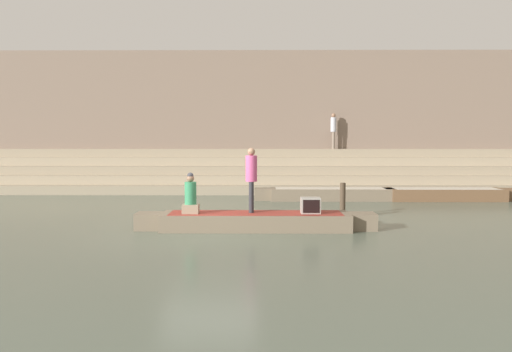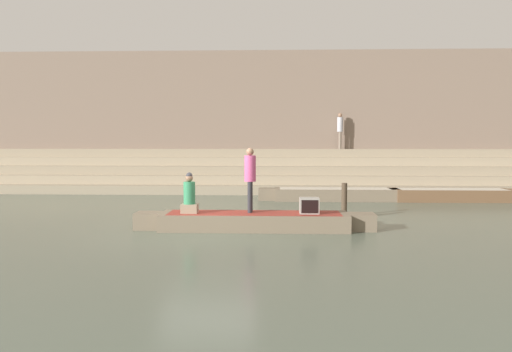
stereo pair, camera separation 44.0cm
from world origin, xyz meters
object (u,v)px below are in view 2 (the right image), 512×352
(moored_boat_shore, at_px, (334,194))
(rowboat_main, at_px, (254,221))
(person_standing, at_px, (250,175))
(moored_boat_distant, at_px, (452,195))
(tv_set, at_px, (309,206))
(person_rowing, at_px, (189,196))
(person_on_steps, at_px, (340,128))
(mooring_post, at_px, (344,200))

(moored_boat_shore, bearing_deg, rowboat_main, -119.06)
(person_standing, bearing_deg, moored_boat_distant, 42.99)
(rowboat_main, height_order, person_standing, person_standing)
(tv_set, relative_size, moored_boat_distant, 0.09)
(person_standing, bearing_deg, moored_boat_shore, 67.88)
(person_rowing, relative_size, person_on_steps, 0.63)
(person_rowing, distance_m, person_on_steps, 12.66)
(rowboat_main, distance_m, person_on_steps, 12.07)
(moored_boat_shore, xyz_separation_m, moored_boat_distant, (4.57, -0.07, 0.00))
(person_rowing, xyz_separation_m, tv_set, (3.18, 0.05, -0.24))
(tv_set, distance_m, moored_boat_distant, 8.89)
(person_rowing, relative_size, moored_boat_distant, 0.19)
(rowboat_main, relative_size, person_standing, 3.70)
(person_rowing, distance_m, mooring_post, 5.11)
(person_on_steps, bearing_deg, rowboat_main, -1.40)
(moored_boat_shore, height_order, mooring_post, mooring_post)
(person_rowing, relative_size, tv_set, 2.12)
(person_standing, bearing_deg, rowboat_main, -42.23)
(moored_boat_distant, xyz_separation_m, mooring_post, (-4.75, -4.07, 0.27))
(person_rowing, height_order, mooring_post, person_rowing)
(moored_boat_distant, relative_size, mooring_post, 5.47)
(rowboat_main, bearing_deg, person_on_steps, 69.81)
(person_on_steps, bearing_deg, moored_boat_distant, 55.82)
(moored_boat_shore, relative_size, moored_boat_distant, 1.05)
(person_standing, relative_size, moored_boat_shore, 0.29)
(mooring_post, bearing_deg, person_on_steps, 83.67)
(moored_boat_distant, distance_m, person_on_steps, 6.59)
(person_rowing, xyz_separation_m, mooring_post, (4.44, 2.51, -0.37))
(moored_boat_shore, bearing_deg, mooring_post, -97.70)
(moored_boat_shore, height_order, person_on_steps, person_on_steps)
(rowboat_main, height_order, person_rowing, person_rowing)
(moored_boat_distant, xyz_separation_m, person_on_steps, (-3.78, 4.67, 2.71))
(rowboat_main, distance_m, tv_set, 1.52)
(rowboat_main, height_order, person_on_steps, person_on_steps)
(person_standing, xyz_separation_m, moored_boat_shore, (3.01, 6.44, -1.20))
(tv_set, xyz_separation_m, moored_boat_distant, (6.01, 6.54, -0.41))
(moored_boat_shore, distance_m, moored_boat_distant, 4.57)
(rowboat_main, bearing_deg, moored_boat_distant, 39.10)
(rowboat_main, xyz_separation_m, person_rowing, (-1.72, -0.09, 0.65))
(tv_set, height_order, moored_boat_shore, tv_set)
(moored_boat_shore, bearing_deg, tv_set, -107.53)
(person_standing, distance_m, moored_boat_distant, 9.98)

